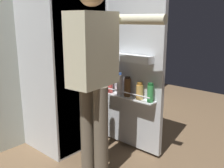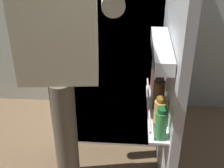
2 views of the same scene
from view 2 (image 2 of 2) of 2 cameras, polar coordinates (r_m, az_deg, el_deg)
name	(u,v)px [view 2 (image 2 of 2)]	position (r m, az deg, el deg)	size (l,w,h in m)	color
ground_plane	(109,168)	(2.26, -0.58, -15.45)	(6.08, 6.08, 0.00)	brown
refrigerator	(118,26)	(2.21, 1.14, 10.75)	(0.73, 1.28, 1.77)	silver
person	(60,49)	(1.62, -9.63, 6.36)	(0.57, 0.69, 1.62)	#665B4C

